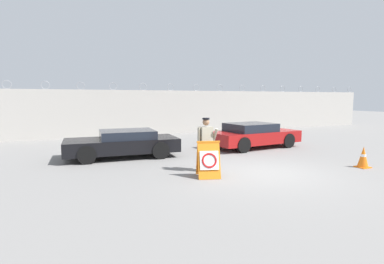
{
  "coord_description": "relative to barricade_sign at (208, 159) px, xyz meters",
  "views": [
    {
      "loc": [
        -5.76,
        -7.59,
        2.35
      ],
      "look_at": [
        -1.89,
        1.22,
        1.26
      ],
      "focal_mm": 28.0,
      "sensor_mm": 36.0,
      "label": 1
    }
  ],
  "objects": [
    {
      "name": "parked_car_front_coupe",
      "position": [
        -1.74,
        4.09,
        0.03
      ],
      "size": [
        4.46,
        2.17,
        1.07
      ],
      "rotation": [
        0.0,
        0.0,
        3.08
      ],
      "color": "black",
      "rests_on": "ground_plane"
    },
    {
      "name": "traffic_cone_near",
      "position": [
        5.37,
        -1.0,
        -0.18
      ],
      "size": [
        0.41,
        0.41,
        0.72
      ],
      "color": "orange",
      "rests_on": "ground_plane"
    },
    {
      "name": "parked_car_rear_sedan",
      "position": [
        4.39,
        3.97,
        0.07
      ],
      "size": [
        4.51,
        2.32,
        1.17
      ],
      "rotation": [
        0.0,
        0.0,
        0.1
      ],
      "color": "black",
      "rests_on": "ground_plane"
    },
    {
      "name": "barricade_sign",
      "position": [
        0.0,
        0.0,
        0.0
      ],
      "size": [
        0.83,
        0.85,
        1.08
      ],
      "rotation": [
        0.0,
        0.0,
        -0.3
      ],
      "color": "orange",
      "rests_on": "ground_plane"
    },
    {
      "name": "ground_plane",
      "position": [
        1.8,
        -0.21,
        -0.54
      ],
      "size": [
        90.0,
        90.0,
        0.0
      ],
      "primitive_type": "plane",
      "color": "gray"
    },
    {
      "name": "security_guard",
      "position": [
        0.24,
        0.66,
        0.42
      ],
      "size": [
        0.64,
        0.37,
        1.73
      ],
      "rotation": [
        0.0,
        0.0,
        0.12
      ],
      "color": "#232838",
      "rests_on": "ground_plane"
    },
    {
      "name": "perimeter_wall",
      "position": [
        1.8,
        10.94,
        0.89
      ],
      "size": [
        36.0,
        0.3,
        3.3
      ],
      "color": "#ADA8A0",
      "rests_on": "ground_plane"
    }
  ]
}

